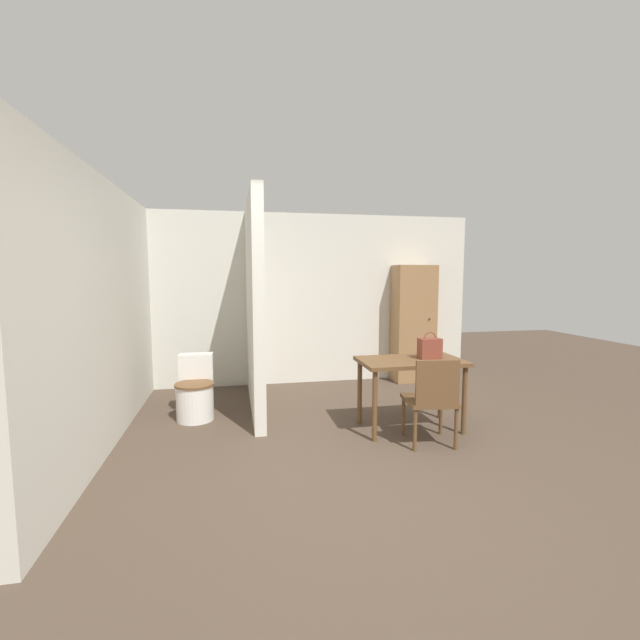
% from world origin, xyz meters
% --- Properties ---
extents(ground_plane, '(16.00, 16.00, 0.00)m').
position_xyz_m(ground_plane, '(0.00, 0.00, 0.00)').
color(ground_plane, '#4C3D30').
extents(wall_back, '(5.21, 0.12, 2.50)m').
position_xyz_m(wall_back, '(0.00, 3.42, 1.25)').
color(wall_back, silver).
rests_on(wall_back, ground_plane).
extents(wall_left, '(0.12, 4.36, 2.50)m').
position_xyz_m(wall_left, '(-2.17, 1.68, 1.25)').
color(wall_left, silver).
rests_on(wall_left, ground_plane).
extents(partition_wall, '(0.12, 2.07, 2.50)m').
position_xyz_m(partition_wall, '(-0.74, 2.33, 1.25)').
color(partition_wall, silver).
rests_on(partition_wall, ground_plane).
extents(dining_table, '(1.07, 0.62, 0.74)m').
position_xyz_m(dining_table, '(0.81, 1.22, 0.64)').
color(dining_table, brown).
rests_on(dining_table, ground_plane).
extents(wooden_chair, '(0.50, 0.50, 0.85)m').
position_xyz_m(wooden_chair, '(0.83, 0.77, 0.46)').
color(wooden_chair, brown).
rests_on(wooden_chair, ground_plane).
extents(toilet, '(0.43, 0.58, 0.70)m').
position_xyz_m(toilet, '(-1.42, 2.01, 0.29)').
color(toilet, white).
rests_on(toilet, ground_plane).
extents(handbag, '(0.23, 0.13, 0.28)m').
position_xyz_m(handbag, '(1.02, 1.23, 0.85)').
color(handbag, brown).
rests_on(handbag, dining_table).
extents(wooden_cabinet, '(0.60, 0.41, 1.75)m').
position_xyz_m(wooden_cabinet, '(1.68, 3.15, 0.88)').
color(wooden_cabinet, '#997047').
rests_on(wooden_cabinet, ground_plane).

